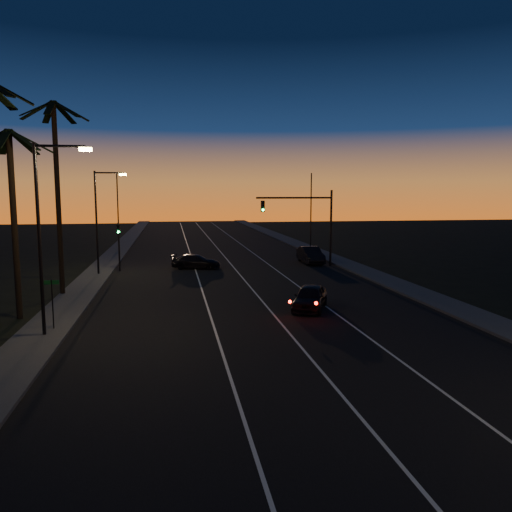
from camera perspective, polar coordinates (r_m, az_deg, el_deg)
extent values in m
cube|color=black|center=(35.11, -1.27, -3.84)|extent=(20.00, 170.00, 0.01)
cube|color=#363734|center=(35.28, -19.62, -4.09)|extent=(2.40, 170.00, 0.16)
cube|color=#363734|center=(38.33, 15.56, -3.05)|extent=(2.40, 170.00, 0.16)
cube|color=silver|center=(34.80, -6.17, -3.96)|extent=(0.12, 160.00, 0.01)
cube|color=silver|center=(35.18, -0.46, -3.80)|extent=(0.12, 160.00, 0.01)
cube|color=silver|center=(35.90, 5.08, -3.60)|extent=(0.12, 160.00, 0.01)
cube|color=black|center=(23.66, -26.78, 16.66)|extent=(2.18, 0.92, 1.18)
cylinder|color=black|center=(29.30, -25.89, 3.08)|extent=(0.32, 0.32, 10.00)
cube|color=black|center=(29.35, -24.27, 11.85)|extent=(2.18, 0.92, 1.18)
cube|color=black|center=(30.18, -25.04, 11.67)|extent=(1.25, 2.12, 1.18)
cube|color=black|center=(30.41, -26.76, 11.54)|extent=(1.34, 2.09, 1.18)
cube|color=black|center=(28.35, -26.95, 11.90)|extent=(0.45, 2.16, 1.18)
cube|color=black|center=(28.53, -25.09, 11.96)|extent=(1.95, 1.61, 1.18)
cylinder|color=black|center=(34.83, -21.68, 5.90)|extent=(0.32, 0.32, 12.50)
cube|color=black|center=(35.27, -20.35, 15.25)|extent=(2.18, 0.92, 1.18)
cube|color=black|center=(36.06, -21.09, 15.03)|extent=(1.25, 2.12, 1.18)
cube|color=black|center=(36.22, -22.57, 14.93)|extent=(1.34, 2.09, 1.18)
cube|color=black|center=(35.64, -23.74, 15.01)|extent=(2.18, 0.82, 1.18)
cube|color=black|center=(34.73, -23.73, 15.23)|extent=(1.90, 1.69, 1.18)
cube|color=black|center=(34.18, -22.47, 15.43)|extent=(0.45, 2.16, 1.18)
cube|color=black|center=(34.43, -20.94, 15.44)|extent=(1.95, 1.61, 1.18)
cylinder|color=black|center=(24.92, -23.51, 1.44)|extent=(0.16, 0.16, 9.00)
cylinder|color=black|center=(24.66, -21.50, 11.62)|extent=(2.20, 0.12, 0.12)
cube|color=#FFD666|center=(24.46, -18.91, 11.46)|extent=(0.55, 0.26, 0.16)
cylinder|color=black|center=(42.58, -17.76, 3.53)|extent=(0.16, 0.16, 8.50)
cylinder|color=black|center=(42.39, -16.48, 9.11)|extent=(2.20, 0.12, 0.12)
cube|color=#FFD666|center=(42.28, -14.98, 8.99)|extent=(0.55, 0.26, 0.16)
cylinder|color=black|center=(26.31, -22.22, -5.27)|extent=(0.06, 0.06, 2.60)
cube|color=#0E551C|center=(26.10, -22.34, -2.81)|extent=(0.70, 0.03, 0.20)
cylinder|color=black|center=(46.53, 8.55, 3.16)|extent=(0.20, 0.20, 7.00)
cylinder|color=black|center=(45.44, 4.40, 6.65)|extent=(7.00, 0.16, 0.16)
cube|color=black|center=(44.84, 0.77, 5.71)|extent=(0.32, 0.28, 1.00)
sphere|color=black|center=(44.67, 0.81, 6.11)|extent=(0.20, 0.20, 0.20)
sphere|color=black|center=(44.67, 0.81, 5.70)|extent=(0.20, 0.20, 0.20)
sphere|color=#14FF59|center=(44.68, 0.81, 5.29)|extent=(0.20, 0.20, 0.20)
cylinder|color=black|center=(44.55, -15.39, 0.99)|extent=(0.14, 0.14, 4.20)
cube|color=black|center=(44.42, -15.45, 3.04)|extent=(0.28, 0.25, 0.90)
sphere|color=black|center=(44.25, -15.49, 3.39)|extent=(0.18, 0.18, 0.18)
sphere|color=black|center=(44.27, -15.47, 3.03)|extent=(0.18, 0.18, 0.18)
sphere|color=#14FF59|center=(44.29, -15.46, 2.67)|extent=(0.18, 0.18, 0.18)
cylinder|color=black|center=(59.43, -15.49, 4.81)|extent=(0.14, 0.14, 9.00)
cylinder|color=black|center=(58.37, 6.29, 4.99)|extent=(0.14, 0.14, 9.00)
imported|color=black|center=(29.25, 6.19, -4.71)|extent=(3.25, 4.47, 1.41)
sphere|color=#FF0F05|center=(26.94, 3.90, -5.24)|extent=(0.18, 0.18, 0.18)
sphere|color=#FF0F05|center=(26.71, 6.89, -5.38)|extent=(0.18, 0.18, 0.18)
imported|color=black|center=(48.28, 6.25, 0.12)|extent=(1.67, 4.77, 1.57)
imported|color=black|center=(44.85, -6.87, -0.63)|extent=(4.65, 2.65, 1.27)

